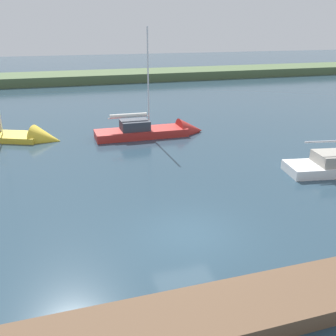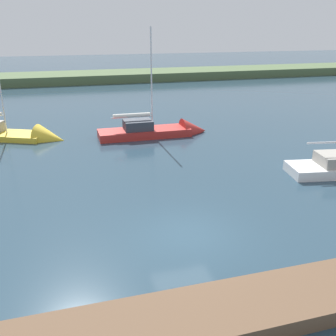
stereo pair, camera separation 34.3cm
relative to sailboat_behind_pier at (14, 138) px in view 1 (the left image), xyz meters
name	(u,v)px [view 1 (the left image)]	position (x,y,z in m)	size (l,w,h in m)	color
ground_plane	(190,234)	(-7.34, 16.17, -0.12)	(200.00, 200.00, 0.00)	#263D4C
far_shoreline	(80,82)	(-7.34, -29.33, -0.12)	(180.00, 8.00, 2.40)	#4C603D
dock_pier	(248,308)	(-7.34, 20.84, 0.14)	(24.78, 2.16, 0.51)	brown
sailboat_behind_pier	(14,138)	(0.00, 0.00, 0.00)	(8.62, 5.57, 10.50)	gold
sailboat_outer_mooring	(158,132)	(-10.14, 2.00, 0.11)	(8.08, 2.10, 8.48)	#B22823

